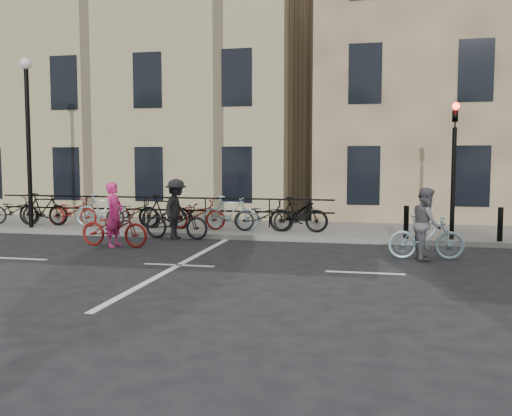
% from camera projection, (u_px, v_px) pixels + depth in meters
% --- Properties ---
extents(ground, '(120.00, 120.00, 0.00)m').
position_uv_depth(ground, '(179.00, 265.00, 12.44)').
color(ground, black).
rests_on(ground, ground).
extents(sidewalk, '(46.00, 4.00, 0.15)m').
position_uv_depth(sidewalk, '(126.00, 226.00, 19.11)').
color(sidewalk, slate).
rests_on(sidewalk, ground).
extents(building_east, '(14.00, 10.00, 12.00)m').
position_uv_depth(building_east, '(502.00, 62.00, 22.70)').
color(building_east, '#8C7054').
rests_on(building_east, sidewalk).
extents(building_west, '(20.00, 10.00, 10.00)m').
position_uv_depth(building_west, '(89.00, 98.00, 26.52)').
color(building_west, tan).
rests_on(building_west, sidewalk).
extents(traffic_light, '(0.18, 0.30, 3.90)m').
position_uv_depth(traffic_light, '(454.00, 154.00, 15.17)').
color(traffic_light, black).
rests_on(traffic_light, sidewalk).
extents(lamp_post, '(0.36, 0.36, 5.28)m').
position_uv_depth(lamp_post, '(28.00, 121.00, 17.77)').
color(lamp_post, black).
rests_on(lamp_post, sidewalk).
extents(bollard_east, '(0.14, 0.14, 0.90)m').
position_uv_depth(bollard_east, '(406.00, 222.00, 15.49)').
color(bollard_east, black).
rests_on(bollard_east, sidewalk).
extents(bollard_west, '(0.14, 0.14, 0.90)m').
position_uv_depth(bollard_west, '(500.00, 224.00, 14.99)').
color(bollard_west, black).
rests_on(bollard_west, sidewalk).
extents(parked_bikes, '(11.45, 1.23, 1.05)m').
position_uv_depth(parked_bikes, '(148.00, 212.00, 17.88)').
color(parked_bikes, black).
rests_on(parked_bikes, sidewalk).
extents(cyclist_pink, '(1.96, 0.81, 1.70)m').
position_uv_depth(cyclist_pink, '(114.00, 224.00, 15.03)').
color(cyclist_pink, maroon).
rests_on(cyclist_pink, ground).
extents(cyclist_grey, '(1.75, 0.85, 1.67)m').
position_uv_depth(cyclist_grey, '(426.00, 231.00, 13.10)').
color(cyclist_grey, '#81A0A9').
rests_on(cyclist_grey, ground).
extents(cyclist_dark, '(2.00, 1.17, 1.74)m').
position_uv_depth(cyclist_dark, '(176.00, 215.00, 16.48)').
color(cyclist_dark, black).
rests_on(cyclist_dark, ground).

